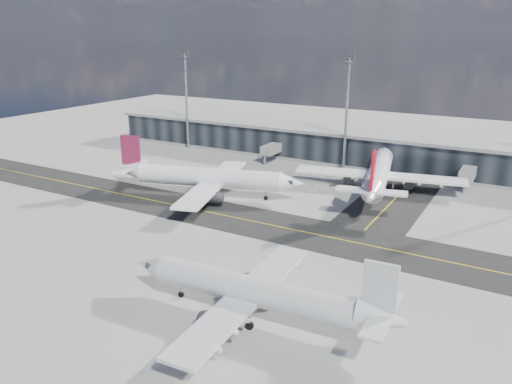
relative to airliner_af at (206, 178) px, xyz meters
The scene contains 9 objects.
ground 22.18m from the airliner_af, 34.16° to the right, with size 300.00×300.00×0.00m, color gray.
taxiway_lanes 22.38m from the airliner_af, ahead, with size 180.00×63.00×0.03m.
terminal_concourse 46.36m from the airliner_af, 67.06° to the left, with size 152.00×19.80×8.80m.
floodlight_masts 41.67m from the airliner_af, 63.24° to the left, with size 102.50×0.70×28.90m.
airliner_af is the anchor object (origin of this frame).
airliner_redtail 37.92m from the airliner_af, 34.47° to the left, with size 37.43×43.61×12.99m.
airliner_near 49.65m from the airliner_af, 47.56° to the right, with size 36.08×30.75×10.69m.
baggage_tug 7.67m from the airliner_af, 79.21° to the right, with size 3.23×1.74×1.99m.
service_van 37.43m from the airliner_af, 58.46° to the left, with size 2.25×4.89×1.36m, color white.
Camera 1 is at (42.29, -71.48, 33.81)m, focal length 35.00 mm.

